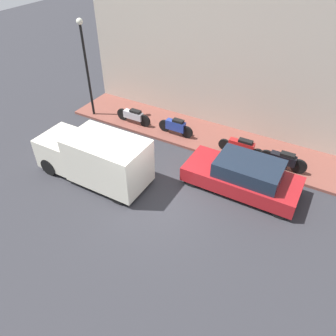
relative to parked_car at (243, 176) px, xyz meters
The scene contains 10 objects.
ground_plane 3.52m from the parked_car, 129.33° to the left, with size 60.00×60.00×0.00m, color #2D2D33.
sidewalk 3.81m from the parked_car, 45.18° to the left, with size 2.62×14.31×0.12m.
building_facade 5.78m from the parked_car, 33.00° to the left, with size 0.30×14.31×7.39m.
parked_car is the anchor object (origin of this frame).
delivery_van 5.83m from the parked_car, 112.56° to the left, with size 1.81×4.65×2.01m.
motorcycle_black 2.18m from the parked_car, 28.64° to the right, with size 0.30×1.97×0.78m.
motorcycle_blue 4.54m from the parked_car, 63.13° to the left, with size 0.30×1.80×0.83m.
motorcycle_red 2.16m from the parked_car, 21.01° to the left, with size 0.30×2.07×0.78m.
scooter_silver 6.68m from the parked_car, 73.07° to the left, with size 0.30×1.95×0.75m.
streetlamp 9.25m from the parked_car, 79.13° to the left, with size 0.29×0.29×4.76m.
Camera 1 is at (-7.59, -4.90, 8.60)m, focal length 35.00 mm.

